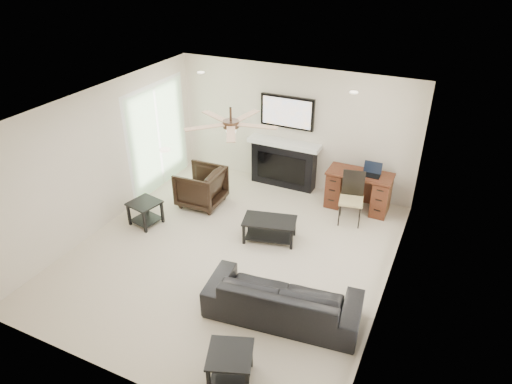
# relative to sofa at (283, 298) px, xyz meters

# --- Properties ---
(room_shell) EXTENTS (5.50, 5.54, 2.52)m
(room_shell) POSITION_rel_sofa_xyz_m (-1.13, 1.06, 1.37)
(room_shell) COLOR beige
(room_shell) RESTS_ON ground
(sofa) EXTENTS (2.20, 1.07, 0.62)m
(sofa) POSITION_rel_sofa_xyz_m (0.00, 0.00, 0.00)
(sofa) COLOR black
(sofa) RESTS_ON ground
(armchair) EXTENTS (0.86, 0.84, 0.75)m
(armchair) POSITION_rel_sofa_xyz_m (-2.60, 2.15, 0.07)
(armchair) COLOR black
(armchair) RESTS_ON ground
(coffee_table) EXTENTS (0.99, 0.70, 0.40)m
(coffee_table) POSITION_rel_sofa_xyz_m (-0.90, 1.60, -0.11)
(coffee_table) COLOR black
(coffee_table) RESTS_ON ground
(end_table_near) EXTENTS (0.67, 0.67, 0.45)m
(end_table_near) POSITION_rel_sofa_xyz_m (-0.15, -1.25, -0.08)
(end_table_near) COLOR black
(end_table_near) RESTS_ON ground
(end_table_left) EXTENTS (0.59, 0.59, 0.45)m
(end_table_left) POSITION_rel_sofa_xyz_m (-3.15, 1.10, -0.08)
(end_table_left) COLOR black
(end_table_left) RESTS_ON ground
(fireplace_unit) EXTENTS (1.52, 0.34, 1.91)m
(fireplace_unit) POSITION_rel_sofa_xyz_m (-1.45, 3.56, 0.65)
(fireplace_unit) COLOR black
(fireplace_unit) RESTS_ON ground
(desk) EXTENTS (1.22, 0.56, 0.76)m
(desk) POSITION_rel_sofa_xyz_m (0.21, 3.29, 0.07)
(desk) COLOR #3E150F
(desk) RESTS_ON ground
(desk_chair) EXTENTS (0.50, 0.51, 0.97)m
(desk_chair) POSITION_rel_sofa_xyz_m (0.21, 2.74, 0.18)
(desk_chair) COLOR black
(desk_chair) RESTS_ON ground
(laptop) EXTENTS (0.33, 0.24, 0.23)m
(laptop) POSITION_rel_sofa_xyz_m (0.41, 3.27, 0.57)
(laptop) COLOR black
(laptop) RESTS_ON desk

